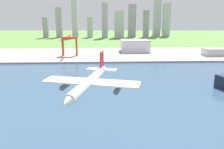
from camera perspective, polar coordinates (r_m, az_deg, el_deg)
ground_plane at (r=223.63m, az=-0.80°, el=-3.62°), size 2400.00×2400.00×0.00m
water_bay at (r=167.75m, az=-0.17°, el=-10.06°), size 840.00×360.00×0.15m
industrial_pier at (r=408.12m, az=-1.60°, el=4.98°), size 840.00×140.00×2.50m
airplane_landing at (r=83.21m, az=-5.53°, el=-1.90°), size 36.63×41.56×11.80m
port_crane_red at (r=390.37m, az=-10.45°, el=8.11°), size 24.98×38.32×33.70m
warehouse_main at (r=433.94m, az=5.69°, el=7.08°), size 51.69×39.68×21.22m
warehouse_annex at (r=427.35m, az=24.34°, el=5.08°), size 44.26×22.98×11.62m
distant_skyline at (r=725.55m, az=1.33°, el=13.15°), size 391.10×72.01×145.98m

